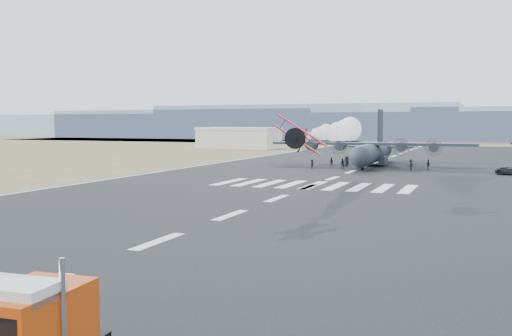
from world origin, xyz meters
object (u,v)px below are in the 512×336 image
Objects in this scene: crew_c at (411,165)px; support_vehicle at (511,171)px; crew_f at (312,164)px; crew_h at (342,163)px; hangar_left at (239,138)px; transport_aircraft at (372,151)px; crew_a at (347,161)px; crew_e at (346,161)px; crew_b at (331,162)px; crew_d at (428,164)px; aerobatic_biplane at (299,136)px; crew_g at (358,163)px.

support_vehicle is at bearing 111.07° from crew_c.
crew_h is (5.10, 1.52, 0.11)m from crew_f.
transport_aircraft is at bearing -47.53° from hangar_left.
crew_a reaches higher than crew_e.
transport_aircraft is 22.61× the size of crew_b.
crew_h is at bearing 93.99° from support_vehicle.
crew_f is at bearing 2.56° from crew_h.
crew_d reaches higher than crew_f.
crew_f is (-4.74, -7.23, -0.14)m from crew_a.
crew_c is (8.02, -7.77, -1.88)m from transport_aircraft.
crew_f is 5.32m from crew_h.
crew_a is at bearing -161.53° from crew_b.
transport_aircraft is 20.37× the size of crew_c.
hangar_left reaches higher than support_vehicle.
crew_e is at bearing 82.80° from support_vehicle.
support_vehicle is 32.37m from crew_f.
crew_c is 17.01m from crew_f.
crew_a is (-27.61, 8.24, 0.32)m from support_vehicle.
aerobatic_biplane reaches higher than support_vehicle.
crew_e is 1.13× the size of crew_f.
aerobatic_biplane is 51.46m from crew_d.
crew_e reaches higher than support_vehicle.
crew_c reaches higher than crew_f.
crew_e is (-15.04, 2.51, -0.00)m from crew_d.
crew_b is at bearing 115.04° from crew_g.
crew_a is at bearing -36.84° from crew_f.
crew_d is at bearing -45.05° from hangar_left.
crew_f is at bearing 97.50° from support_vehicle.
crew_h reaches higher than support_vehicle.
crew_b is 14.94m from crew_c.
hangar_left reaches higher than crew_a.
support_vehicle is 2.40× the size of crew_a.
crew_e and crew_h have the same top height.
crew_e is at bearing -73.97° from crew_c.
aerobatic_biplane is at bearing 164.91° from support_vehicle.
crew_f is (-19.50, -4.74, -0.11)m from crew_d.
transport_aircraft is 8.61m from crew_b.
transport_aircraft is 5.62m from crew_a.
aerobatic_biplane is 56.80m from transport_aircraft.
hangar_left is 89.97m from crew_d.
crew_h is at bearing -113.52° from transport_aircraft.
aerobatic_biplane reaches higher than crew_g.
crew_f is at bearing 100.35° from aerobatic_biplane.
crew_g is at bearing 91.06° from aerobatic_biplane.
crew_e is at bearing -44.23° from crew_a.
transport_aircraft is at bearing -179.87° from crew_a.
crew_b is 0.91× the size of crew_h.
crew_f is 0.88× the size of crew_h.
crew_d is at bearing 178.57° from crew_h.
crew_c is (-15.60, 3.96, 0.29)m from support_vehicle.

